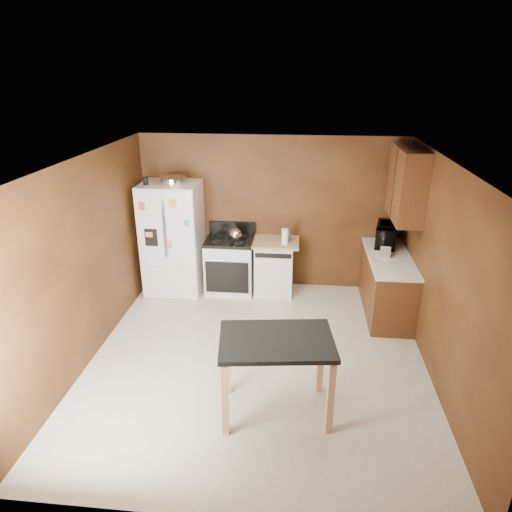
% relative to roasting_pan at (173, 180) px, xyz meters
% --- Properties ---
extents(floor, '(4.50, 4.50, 0.00)m').
position_rel_roasting_pan_xyz_m(floor, '(1.48, -1.86, -1.85)').
color(floor, silver).
rests_on(floor, ground).
extents(ceiling, '(4.50, 4.50, 0.00)m').
position_rel_roasting_pan_xyz_m(ceiling, '(1.48, -1.86, 0.65)').
color(ceiling, white).
rests_on(ceiling, ground).
extents(wall_back, '(4.20, 0.00, 4.20)m').
position_rel_roasting_pan_xyz_m(wall_back, '(1.48, 0.39, -0.60)').
color(wall_back, brown).
rests_on(wall_back, ground).
extents(wall_front, '(4.20, 0.00, 4.20)m').
position_rel_roasting_pan_xyz_m(wall_front, '(1.48, -4.11, -0.60)').
color(wall_front, brown).
rests_on(wall_front, ground).
extents(wall_left, '(0.00, 4.50, 4.50)m').
position_rel_roasting_pan_xyz_m(wall_left, '(-0.62, -1.86, -0.60)').
color(wall_left, brown).
rests_on(wall_left, ground).
extents(wall_right, '(0.00, 4.50, 4.50)m').
position_rel_roasting_pan_xyz_m(wall_right, '(3.58, -1.86, -0.60)').
color(wall_right, brown).
rests_on(wall_right, ground).
extents(roasting_pan, '(0.41, 0.41, 0.10)m').
position_rel_roasting_pan_xyz_m(roasting_pan, '(0.00, 0.00, 0.00)').
color(roasting_pan, silver).
rests_on(roasting_pan, refrigerator).
extents(pen_cup, '(0.08, 0.08, 0.11)m').
position_rel_roasting_pan_xyz_m(pen_cup, '(-0.40, -0.11, 0.01)').
color(pen_cup, black).
rests_on(pen_cup, refrigerator).
extents(kettle, '(0.20, 0.20, 0.20)m').
position_rel_roasting_pan_xyz_m(kettle, '(0.94, 0.01, -0.85)').
color(kettle, silver).
rests_on(kettle, gas_range).
extents(paper_towel, '(0.14, 0.14, 0.25)m').
position_rel_roasting_pan_xyz_m(paper_towel, '(1.73, -0.03, -0.84)').
color(paper_towel, white).
rests_on(paper_towel, dishwasher).
extents(green_canister, '(0.13, 0.13, 0.11)m').
position_rel_roasting_pan_xyz_m(green_canister, '(1.76, 0.14, -0.91)').
color(green_canister, '#389454').
rests_on(green_canister, dishwasher).
extents(toaster, '(0.18, 0.26, 0.18)m').
position_rel_roasting_pan_xyz_m(toaster, '(3.21, -0.35, -0.86)').
color(toaster, silver).
rests_on(toaster, right_cabinets).
extents(microwave, '(0.48, 0.62, 0.31)m').
position_rel_roasting_pan_xyz_m(microwave, '(3.28, 0.06, -0.80)').
color(microwave, black).
rests_on(microwave, right_cabinets).
extents(refrigerator, '(0.90, 0.80, 1.80)m').
position_rel_roasting_pan_xyz_m(refrigerator, '(-0.07, 0.00, -0.95)').
color(refrigerator, white).
rests_on(refrigerator, ground).
extents(gas_range, '(0.76, 0.68, 1.10)m').
position_rel_roasting_pan_xyz_m(gas_range, '(0.84, 0.06, -1.39)').
color(gas_range, white).
rests_on(gas_range, ground).
extents(dishwasher, '(0.78, 0.63, 0.89)m').
position_rel_roasting_pan_xyz_m(dishwasher, '(1.56, 0.09, -1.40)').
color(dishwasher, white).
rests_on(dishwasher, ground).
extents(right_cabinets, '(0.63, 1.58, 2.45)m').
position_rel_roasting_pan_xyz_m(right_cabinets, '(3.32, -0.38, -0.94)').
color(right_cabinets, brown).
rests_on(right_cabinets, ground).
extents(island, '(1.24, 0.91, 0.91)m').
position_rel_roasting_pan_xyz_m(island, '(1.76, -2.78, -1.09)').
color(island, black).
rests_on(island, ground).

